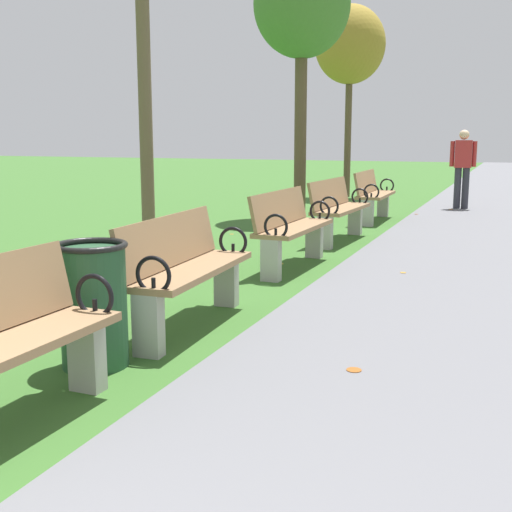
% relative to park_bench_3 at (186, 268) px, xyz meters
% --- Properties ---
extents(paved_walkway, '(2.70, 44.00, 0.02)m').
position_rel_park_bench_3_xyz_m(paved_walkway, '(1.86, 13.44, -0.48)').
color(paved_walkway, slate).
rests_on(paved_walkway, ground).
extents(park_bench_3, '(0.55, 1.62, 0.90)m').
position_rel_park_bench_3_xyz_m(park_bench_3, '(0.00, 0.00, 0.00)').
color(park_bench_3, '#93704C').
rests_on(park_bench_3, ground).
extents(park_bench_4, '(0.51, 1.61, 0.90)m').
position_rel_park_bench_3_xyz_m(park_bench_4, '(-0.00, 2.59, 0.00)').
color(park_bench_4, '#93704C').
rests_on(park_bench_4, ground).
extents(park_bench_5, '(0.55, 1.62, 0.90)m').
position_rel_park_bench_3_xyz_m(park_bench_5, '(-0.00, 4.74, 0.00)').
color(park_bench_5, '#93704C').
rests_on(park_bench_5, ground).
extents(park_bench_6, '(0.49, 1.61, 0.90)m').
position_rel_park_bench_3_xyz_m(park_bench_6, '(-0.00, 7.23, 0.00)').
color(park_bench_6, '#93704C').
rests_on(park_bench_6, ground).
extents(tree_3, '(1.74, 1.74, 4.80)m').
position_rel_park_bench_3_xyz_m(tree_3, '(-1.39, 7.23, 3.30)').
color(tree_3, brown).
rests_on(tree_3, ground).
extents(tree_4, '(1.71, 1.71, 4.64)m').
position_rel_park_bench_3_xyz_m(tree_4, '(-1.61, 11.76, 3.18)').
color(tree_4, brown).
rests_on(tree_4, ground).
extents(pedestrian_walking, '(0.53, 0.25, 1.62)m').
position_rel_park_bench_3_xyz_m(pedestrian_walking, '(1.32, 9.78, 0.44)').
color(pedestrian_walking, '#2D2D38').
rests_on(pedestrian_walking, paved_walkway).
extents(trash_bin, '(0.48, 0.48, 0.84)m').
position_rel_park_bench_3_xyz_m(trash_bin, '(-0.15, -1.03, -0.06)').
color(trash_bin, '#234C2D').
rests_on(trash_bin, ground).
extents(scattered_leaves, '(4.79, 15.15, 0.02)m').
position_rel_park_bench_3_xyz_m(scattered_leaves, '(0.85, 2.00, -0.47)').
color(scattered_leaves, '#BC842D').
rests_on(scattered_leaves, ground).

